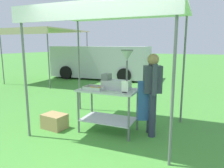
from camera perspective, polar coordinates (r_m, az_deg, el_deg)
ground_plane at (r=8.88m, az=13.09°, el=-1.25°), size 70.00×70.00×0.00m
stall_canopy at (r=4.29m, az=-0.54°, el=18.05°), size 2.89×2.13×2.43m
donut_cart at (r=4.31m, az=-1.02°, el=-4.58°), size 1.17×0.68×0.89m
donut_tray at (r=4.22m, az=-4.79°, el=-1.23°), size 0.40×0.32×0.07m
donut_fryer at (r=4.20m, az=1.64°, el=1.94°), size 0.62×0.28×0.79m
menu_sign at (r=3.92m, az=3.46°, el=-1.05°), size 0.13×0.05×0.22m
vendor at (r=4.17m, az=10.68°, el=-1.69°), size 0.46×0.52×1.61m
supply_crate at (r=4.77m, az=-15.23°, el=-9.66°), size 0.54×0.42×0.31m
van_silver at (r=11.42m, az=-2.96°, el=6.03°), size 5.20×2.32×1.69m
neighbour_tent at (r=10.93m, az=-17.26°, el=13.38°), size 2.78×3.40×2.48m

